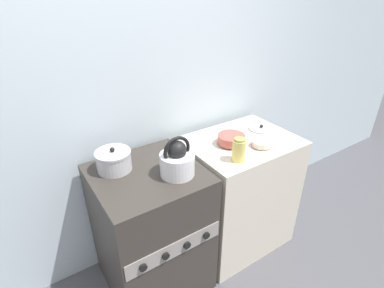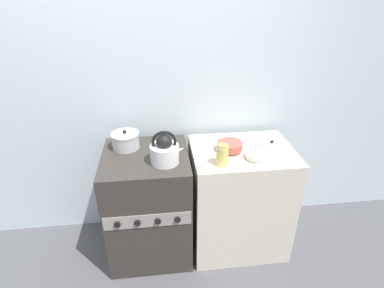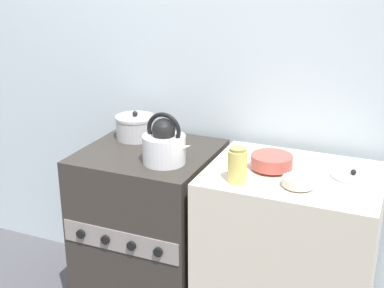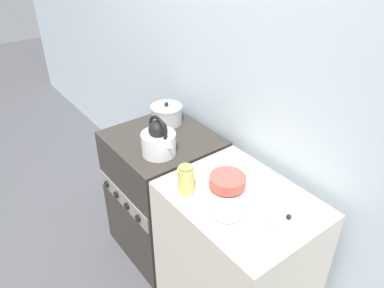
# 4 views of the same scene
# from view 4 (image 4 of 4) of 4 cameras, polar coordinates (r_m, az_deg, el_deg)

# --- Properties ---
(ground_plane) EXTENTS (12.00, 12.00, 0.00)m
(ground_plane) POSITION_cam_4_polar(r_m,az_deg,el_deg) (2.82, -9.29, -17.11)
(ground_plane) COLOR #4C4C51
(wall_back) EXTENTS (7.00, 0.06, 2.50)m
(wall_back) POSITION_cam_4_polar(r_m,az_deg,el_deg) (2.39, 2.74, 10.87)
(wall_back) COLOR silver
(wall_back) RESTS_ON ground_plane
(stove) EXTENTS (0.63, 0.64, 0.91)m
(stove) POSITION_cam_4_polar(r_m,az_deg,el_deg) (2.60, -4.22, -7.60)
(stove) COLOR #332D28
(stove) RESTS_ON ground_plane
(counter) EXTENTS (0.76, 0.59, 0.92)m
(counter) POSITION_cam_4_polar(r_m,az_deg,el_deg) (2.19, 6.64, -17.37)
(counter) COLOR beige
(counter) RESTS_ON ground_plane
(kettle) EXTENTS (0.24, 0.20, 0.24)m
(kettle) POSITION_cam_4_polar(r_m,az_deg,el_deg) (2.14, -5.10, 0.60)
(kettle) COLOR silver
(kettle) RESTS_ON stove
(cooking_pot) EXTENTS (0.21, 0.21, 0.15)m
(cooking_pot) POSITION_cam_4_polar(r_m,az_deg,el_deg) (2.48, -3.87, 4.55)
(cooking_pot) COLOR #B2B2B7
(cooking_pot) RESTS_ON stove
(enamel_bowl) EXTENTS (0.19, 0.19, 0.07)m
(enamel_bowl) POSITION_cam_4_polar(r_m,az_deg,el_deg) (1.90, 5.42, -5.66)
(enamel_bowl) COLOR #B75147
(enamel_bowl) RESTS_ON counter
(small_ceramic_bowl) EXTENTS (0.13, 0.13, 0.04)m
(small_ceramic_bowl) POSITION_cam_4_polar(r_m,az_deg,el_deg) (1.75, 5.33, -10.13)
(small_ceramic_bowl) COLOR beige
(small_ceramic_bowl) RESTS_ON counter
(storage_jar) EXTENTS (0.08, 0.08, 0.15)m
(storage_jar) POSITION_cam_4_polar(r_m,az_deg,el_deg) (1.84, -0.94, -5.45)
(storage_jar) COLOR #E0CC66
(storage_jar) RESTS_ON counter
(loose_pot_lid) EXTENTS (0.19, 0.19, 0.03)m
(loose_pot_lid) POSITION_cam_4_polar(r_m,az_deg,el_deg) (1.78, 14.46, -11.07)
(loose_pot_lid) COLOR #B2B2B7
(loose_pot_lid) RESTS_ON counter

